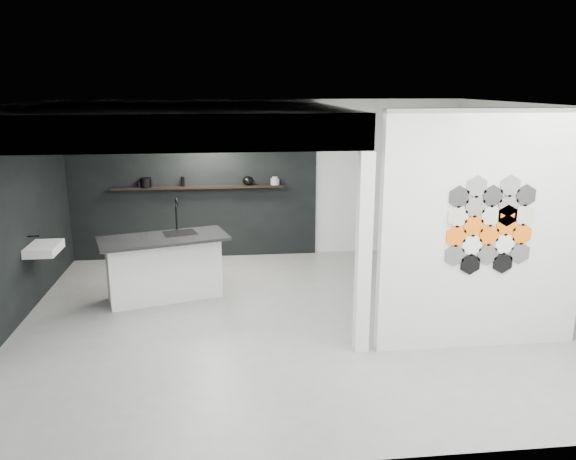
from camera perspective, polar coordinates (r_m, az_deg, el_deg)
The scene contains 17 objects.
floor at distance 7.62m, azimuth -0.51°, elevation -9.02°, with size 7.00×6.00×0.01m, color slate.
partition_panel at distance 6.83m, azimuth 19.26°, elevation -0.21°, with size 2.45×0.15×2.80m, color silver.
bay_clad_back at distance 10.12m, azimuth -9.59°, elevation 3.70°, with size 4.40×0.04×2.35m, color black.
bay_clad_left at distance 8.63m, azimuth -24.84°, elevation 0.67°, with size 0.04×4.00×2.35m, color black.
bulkhead at distance 7.99m, azimuth -10.78°, elevation 10.76°, with size 4.40×4.00×0.40m, color silver.
corner_column at distance 6.42m, azimuth 7.68°, elevation -2.51°, with size 0.16×0.16×2.35m, color silver.
fascia_beam at distance 6.08m, azimuth -12.11°, elevation 9.57°, with size 4.40×0.16×0.40m, color silver.
wall_basin at distance 8.45m, azimuth -23.55°, elevation -1.74°, with size 0.40×0.60×0.12m, color silver.
display_shelf at distance 9.98m, azimuth -9.08°, elevation 4.31°, with size 3.00×0.15×0.04m, color black.
kitchen_island at distance 8.36m, azimuth -12.46°, elevation -3.62°, with size 1.94×1.25×1.44m.
stockpot at distance 10.05m, azimuth -14.26°, elevation 4.70°, with size 0.20×0.20×0.16m, color black.
kettle at distance 9.96m, azimuth -4.09°, elevation 5.02°, with size 0.19×0.19×0.16m, color black.
glass_bowl at distance 9.99m, azimuth -1.32°, elevation 4.94°, with size 0.16×0.16×0.11m, color gray.
glass_vase at distance 9.99m, azimuth -1.32°, elevation 5.03°, with size 0.10×0.10×0.14m, color gray.
bottle_dark at distance 9.98m, azimuth -10.65°, elevation 4.85°, with size 0.06×0.06×0.17m, color black.
utensil_cup at distance 10.08m, azimuth -14.90°, elevation 4.48°, with size 0.07×0.07×0.09m, color black.
hex_tile_cluster at distance 6.75m, azimuth 19.90°, elevation 0.48°, with size 1.04×0.02×1.16m.
Camera 1 is at (-0.69, -6.95, 3.05)m, focal length 35.00 mm.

